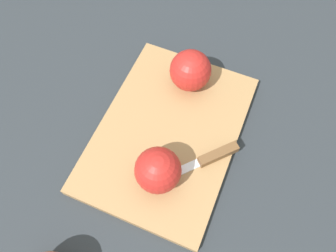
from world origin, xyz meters
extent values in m
plane|color=#282D33|center=(0.00, 0.00, 0.00)|extent=(4.00, 4.00, 0.00)
cube|color=#A37A4C|center=(0.00, 0.00, 0.01)|extent=(0.38, 0.29, 0.02)
sphere|color=red|center=(-0.12, -0.02, 0.06)|extent=(0.08, 0.08, 0.08)
cylinder|color=beige|center=(-0.12, -0.01, 0.06)|extent=(0.03, 0.07, 0.08)
sphere|color=red|center=(0.09, 0.03, 0.06)|extent=(0.08, 0.08, 0.08)
cylinder|color=beige|center=(0.09, 0.04, 0.06)|extent=(0.06, 0.05, 0.07)
cube|color=silver|center=(0.06, 0.06, 0.02)|extent=(0.07, 0.06, 0.00)
cube|color=brown|center=(0.00, 0.10, 0.03)|extent=(0.07, 0.06, 0.02)
camera|label=1|loc=(0.24, 0.13, 0.57)|focal=35.00mm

